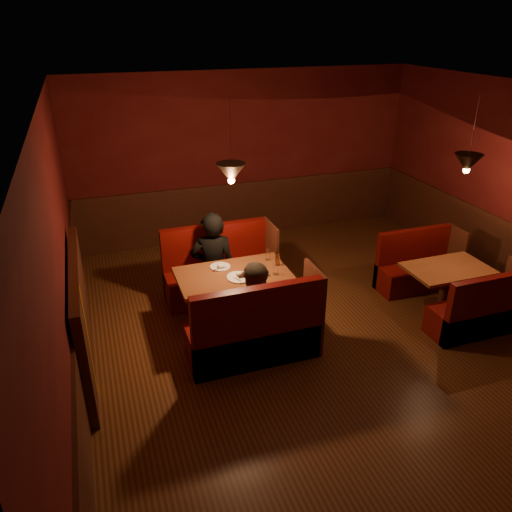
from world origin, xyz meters
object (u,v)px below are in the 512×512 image
object	(u,v)px
diner_b	(259,295)
second_bench_far	(416,269)
main_bench_far	(220,275)
second_table	(446,278)
second_bench_near	(480,314)
main_table	(235,285)
diner_a	(212,247)
main_bench_near	(256,336)

from	to	relation	value
diner_b	second_bench_far	bearing A→B (deg)	-6.59
main_bench_far	second_bench_far	xyz separation A→B (m)	(2.84, -0.67, -0.06)
second_table	second_bench_near	world-z (taller)	second_bench_near
main_bench_far	diner_b	distance (m)	1.45
main_table	main_bench_far	size ratio (longest dim) A/B	0.91
second_table	second_bench_far	world-z (taller)	second_bench_far
second_bench_near	diner_b	distance (m)	2.84
main_bench_far	diner_a	size ratio (longest dim) A/B	0.91
main_bench_far	second_bench_near	distance (m)	3.47
main_bench_far	second_table	bearing A→B (deg)	-25.31
second_bench_near	diner_a	bearing A→B (deg)	147.96
main_table	diner_b	xyz separation A→B (m)	(0.11, -0.59, 0.17)
main_bench_far	diner_a	world-z (taller)	diner_a
main_bench_near	second_bench_near	world-z (taller)	main_bench_near
main_bench_far	second_bench_far	world-z (taller)	main_bench_far
diner_a	main_bench_near	bearing A→B (deg)	107.73
main_bench_near	second_bench_near	size ratio (longest dim) A/B	1.26
main_table	second_table	distance (m)	2.88
main_table	second_table	size ratio (longest dim) A/B	1.27
main_bench_near	second_bench_far	world-z (taller)	main_bench_near
second_bench_far	diner_b	xyz separation A→B (m)	(-2.74, -0.72, 0.47)
second_bench_far	diner_a	distance (m)	3.06
main_table	second_table	bearing A→B (deg)	-10.67
diner_b	second_bench_near	bearing A→B (deg)	-33.72
main_bench_far	diner_a	xyz separation A→B (m)	(-0.13, -0.14, 0.51)
diner_a	second_table	bearing A→B (deg)	170.73
diner_b	main_bench_near	bearing A→B (deg)	-137.15
main_bench_near	second_table	size ratio (longest dim) A/B	1.40
main_table	diner_b	world-z (taller)	diner_b
second_table	diner_b	size ratio (longest dim) A/B	0.74
main_table	second_bench_near	world-z (taller)	main_table
second_bench_near	main_bench_far	bearing A→B (deg)	144.94
main_bench_near	second_bench_near	bearing A→B (deg)	-7.93
main_table	diner_a	size ratio (longest dim) A/B	0.83
main_bench_far	second_bench_near	xyz separation A→B (m)	(2.84, -1.99, -0.06)
second_bench_far	diner_b	distance (m)	2.87
second_bench_far	second_bench_near	bearing A→B (deg)	-90.00
second_table	second_bench_far	size ratio (longest dim) A/B	0.90
main_bench_near	second_table	bearing A→B (deg)	5.41
main_bench_far	diner_b	xyz separation A→B (m)	(0.10, -1.39, 0.41)
second_table	second_bench_near	bearing A→B (deg)	-87.80
main_bench_far	second_bench_far	size ratio (longest dim) A/B	1.26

